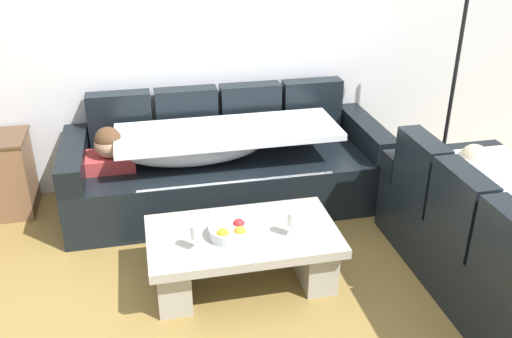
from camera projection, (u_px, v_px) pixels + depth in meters
back_wall at (194, 25)px, 4.50m from camera, size 9.00×0.10×2.70m
couch_along_wall at (222, 166)px, 4.51m from camera, size 2.51×0.92×0.88m
couch_near_window at (504, 244)px, 3.49m from camera, size 0.92×1.84×0.88m
coffee_table at (243, 251)px, 3.60m from camera, size 1.20×0.68×0.38m
fruit_bowl at (232, 231)px, 3.47m from camera, size 0.28×0.28×0.10m
wine_glass_near_left at (196, 233)px, 3.31m from camera, size 0.07×0.07×0.17m
wine_glass_near_right at (292, 219)px, 3.45m from camera, size 0.07×0.07×0.17m
open_magazine at (297, 217)px, 3.69m from camera, size 0.34×0.30×0.01m
floor_lamp at (454, 61)px, 4.40m from camera, size 0.33×0.31×1.95m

